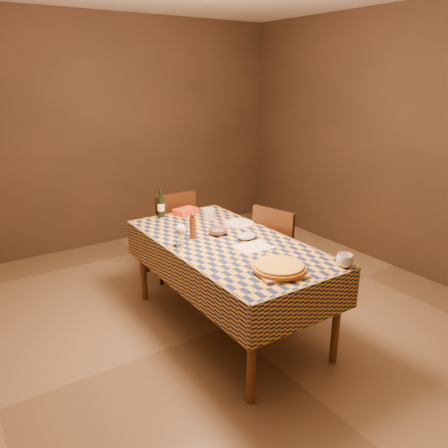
{
  "coord_description": "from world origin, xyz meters",
  "views": [
    {
      "loc": [
        -1.81,
        -2.66,
        2.0
      ],
      "look_at": [
        0.0,
        0.05,
        0.9
      ],
      "focal_mm": 35.0,
      "sensor_mm": 36.0,
      "label": 1
    }
  ],
  "objects_px": {
    "white_plate": "(239,223)",
    "dining_table": "(227,250)",
    "chair_right": "(279,250)",
    "wine_bottle": "(161,206)",
    "pizza": "(279,267)",
    "chair_far": "(172,230)",
    "cutting_board": "(279,270)",
    "bowl": "(218,232)"
  },
  "relations": [
    {
      "from": "bowl",
      "to": "wine_bottle",
      "type": "bearing_deg",
      "value": 104.35
    },
    {
      "from": "wine_bottle",
      "to": "chair_far",
      "type": "relative_size",
      "value": 0.28
    },
    {
      "from": "pizza",
      "to": "chair_right",
      "type": "relative_size",
      "value": 0.51
    },
    {
      "from": "bowl",
      "to": "wine_bottle",
      "type": "relative_size",
      "value": 0.6
    },
    {
      "from": "cutting_board",
      "to": "wine_bottle",
      "type": "xyz_separation_m",
      "value": [
        -0.12,
        1.52,
        0.09
      ]
    },
    {
      "from": "white_plate",
      "to": "chair_far",
      "type": "relative_size",
      "value": 0.27
    },
    {
      "from": "pizza",
      "to": "white_plate",
      "type": "height_order",
      "value": "pizza"
    },
    {
      "from": "pizza",
      "to": "chair_right",
      "type": "distance_m",
      "value": 1.04
    },
    {
      "from": "pizza",
      "to": "white_plate",
      "type": "xyz_separation_m",
      "value": [
        0.36,
        0.95,
        -0.03
      ]
    },
    {
      "from": "dining_table",
      "to": "bowl",
      "type": "bearing_deg",
      "value": 82.27
    },
    {
      "from": "pizza",
      "to": "white_plate",
      "type": "relative_size",
      "value": 1.86
    },
    {
      "from": "dining_table",
      "to": "pizza",
      "type": "xyz_separation_m",
      "value": [
        -0.03,
        -0.66,
        0.11
      ]
    },
    {
      "from": "bowl",
      "to": "chair_right",
      "type": "relative_size",
      "value": 0.17
    },
    {
      "from": "wine_bottle",
      "to": "white_plate",
      "type": "xyz_separation_m",
      "value": [
        0.48,
        -0.58,
        -0.09
      ]
    },
    {
      "from": "cutting_board",
      "to": "pizza",
      "type": "distance_m",
      "value": 0.03
    },
    {
      "from": "dining_table",
      "to": "wine_bottle",
      "type": "distance_m",
      "value": 0.9
    },
    {
      "from": "white_plate",
      "to": "pizza",
      "type": "bearing_deg",
      "value": -110.62
    },
    {
      "from": "bowl",
      "to": "white_plate",
      "type": "xyz_separation_m",
      "value": [
        0.3,
        0.12,
        -0.02
      ]
    },
    {
      "from": "bowl",
      "to": "chair_far",
      "type": "distance_m",
      "value": 0.98
    },
    {
      "from": "dining_table",
      "to": "bowl",
      "type": "relative_size",
      "value": 11.58
    },
    {
      "from": "wine_bottle",
      "to": "chair_far",
      "type": "height_order",
      "value": "wine_bottle"
    },
    {
      "from": "chair_right",
      "to": "wine_bottle",
      "type": "bearing_deg",
      "value": 135.39
    },
    {
      "from": "cutting_board",
      "to": "pizza",
      "type": "bearing_deg",
      "value": 0.0
    },
    {
      "from": "pizza",
      "to": "chair_far",
      "type": "height_order",
      "value": "chair_far"
    },
    {
      "from": "white_plate",
      "to": "chair_right",
      "type": "relative_size",
      "value": 0.27
    },
    {
      "from": "dining_table",
      "to": "cutting_board",
      "type": "relative_size",
      "value": 5.88
    },
    {
      "from": "pizza",
      "to": "dining_table",
      "type": "bearing_deg",
      "value": 87.1
    },
    {
      "from": "white_plate",
      "to": "chair_right",
      "type": "bearing_deg",
      "value": -32.6
    },
    {
      "from": "dining_table",
      "to": "white_plate",
      "type": "relative_size",
      "value": 7.26
    },
    {
      "from": "wine_bottle",
      "to": "chair_right",
      "type": "height_order",
      "value": "wine_bottle"
    },
    {
      "from": "dining_table",
      "to": "chair_right",
      "type": "distance_m",
      "value": 0.66
    },
    {
      "from": "pizza",
      "to": "chair_right",
      "type": "bearing_deg",
      "value": 48.61
    },
    {
      "from": "white_plate",
      "to": "dining_table",
      "type": "bearing_deg",
      "value": -138.05
    },
    {
      "from": "pizza",
      "to": "bowl",
      "type": "xyz_separation_m",
      "value": [
        0.06,
        0.83,
        -0.01
      ]
    },
    {
      "from": "bowl",
      "to": "white_plate",
      "type": "distance_m",
      "value": 0.32
    },
    {
      "from": "pizza",
      "to": "chair_far",
      "type": "distance_m",
      "value": 1.8
    },
    {
      "from": "chair_far",
      "to": "pizza",
      "type": "bearing_deg",
      "value": -93.36
    },
    {
      "from": "pizza",
      "to": "bowl",
      "type": "bearing_deg",
      "value": 86.08
    },
    {
      "from": "wine_bottle",
      "to": "chair_right",
      "type": "distance_m",
      "value": 1.15
    },
    {
      "from": "dining_table",
      "to": "chair_far",
      "type": "height_order",
      "value": "chair_far"
    },
    {
      "from": "bowl",
      "to": "white_plate",
      "type": "height_order",
      "value": "bowl"
    },
    {
      "from": "white_plate",
      "to": "chair_right",
      "type": "distance_m",
      "value": 0.44
    }
  ]
}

